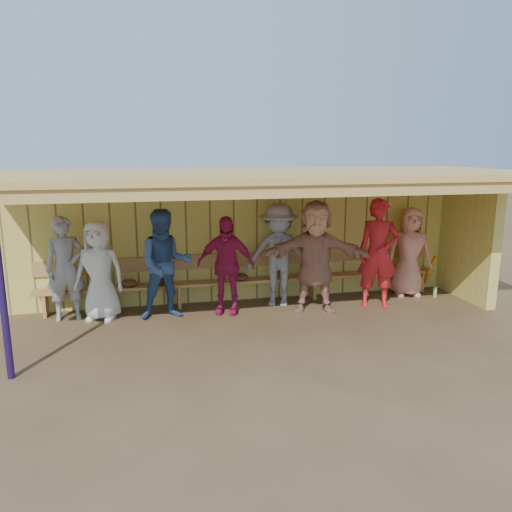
{
  "coord_description": "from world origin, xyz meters",
  "views": [
    {
      "loc": [
        -1.84,
        -7.83,
        2.89
      ],
      "look_at": [
        0.0,
        0.35,
        1.05
      ],
      "focal_mm": 35.0,
      "sensor_mm": 36.0,
      "label": 1
    }
  ],
  "objects_px": {
    "player_f": "(315,256)",
    "player_g": "(378,254)",
    "player_a": "(66,269)",
    "player_h": "(409,252)",
    "player_e": "(279,255)",
    "player_b": "(99,271)",
    "player_c": "(166,264)",
    "player_d": "(226,265)",
    "bench": "(247,274)"
  },
  "relations": [
    {
      "from": "player_f",
      "to": "player_g",
      "type": "xyz_separation_m",
      "value": [
        1.19,
        -0.02,
        -0.0
      ]
    },
    {
      "from": "player_a",
      "to": "player_h",
      "type": "height_order",
      "value": "player_a"
    },
    {
      "from": "player_a",
      "to": "player_g",
      "type": "relative_size",
      "value": 0.89
    },
    {
      "from": "player_e",
      "to": "player_g",
      "type": "height_order",
      "value": "player_g"
    },
    {
      "from": "player_b",
      "to": "player_e",
      "type": "bearing_deg",
      "value": 19.37
    },
    {
      "from": "player_c",
      "to": "player_h",
      "type": "relative_size",
      "value": 1.07
    },
    {
      "from": "player_d",
      "to": "player_h",
      "type": "bearing_deg",
      "value": 23.65
    },
    {
      "from": "player_a",
      "to": "player_c",
      "type": "xyz_separation_m",
      "value": [
        1.65,
        -0.29,
        0.05
      ]
    },
    {
      "from": "player_b",
      "to": "player_g",
      "type": "relative_size",
      "value": 0.86
    },
    {
      "from": "player_f",
      "to": "bench",
      "type": "bearing_deg",
      "value": 159.51
    },
    {
      "from": "player_e",
      "to": "player_g",
      "type": "relative_size",
      "value": 0.95
    },
    {
      "from": "player_c",
      "to": "player_h",
      "type": "xyz_separation_m",
      "value": [
        4.71,
        0.29,
        -0.06
      ]
    },
    {
      "from": "player_d",
      "to": "player_f",
      "type": "height_order",
      "value": "player_f"
    },
    {
      "from": "player_g",
      "to": "player_a",
      "type": "bearing_deg",
      "value": -164.87
    },
    {
      "from": "player_a",
      "to": "player_f",
      "type": "height_order",
      "value": "player_f"
    },
    {
      "from": "player_g",
      "to": "player_b",
      "type": "bearing_deg",
      "value": -163.85
    },
    {
      "from": "player_b",
      "to": "player_e",
      "type": "distance_m",
      "value": 3.15
    },
    {
      "from": "player_h",
      "to": "bench",
      "type": "height_order",
      "value": "player_h"
    },
    {
      "from": "player_e",
      "to": "player_f",
      "type": "height_order",
      "value": "player_f"
    },
    {
      "from": "player_c",
      "to": "player_b",
      "type": "bearing_deg",
      "value": 168.24
    },
    {
      "from": "player_b",
      "to": "player_h",
      "type": "xyz_separation_m",
      "value": [
        5.81,
        0.14,
        0.03
      ]
    },
    {
      "from": "player_d",
      "to": "player_e",
      "type": "bearing_deg",
      "value": 32.1
    },
    {
      "from": "player_d",
      "to": "player_e",
      "type": "distance_m",
      "value": 1.04
    },
    {
      "from": "player_d",
      "to": "player_e",
      "type": "xyz_separation_m",
      "value": [
        1.02,
        0.22,
        0.08
      ]
    },
    {
      "from": "player_c",
      "to": "player_g",
      "type": "bearing_deg",
      "value": -7.28
    },
    {
      "from": "player_a",
      "to": "bench",
      "type": "distance_m",
      "value": 3.21
    },
    {
      "from": "player_h",
      "to": "bench",
      "type": "xyz_separation_m",
      "value": [
        -3.18,
        0.31,
        -0.35
      ]
    },
    {
      "from": "player_c",
      "to": "player_f",
      "type": "distance_m",
      "value": 2.61
    },
    {
      "from": "player_e",
      "to": "player_c",
      "type": "bearing_deg",
      "value": -151.9
    },
    {
      "from": "player_g",
      "to": "player_f",
      "type": "bearing_deg",
      "value": -160.37
    },
    {
      "from": "player_g",
      "to": "player_h",
      "type": "bearing_deg",
      "value": 49.46
    },
    {
      "from": "player_b",
      "to": "player_h",
      "type": "bearing_deg",
      "value": 18.75
    },
    {
      "from": "player_h",
      "to": "player_e",
      "type": "bearing_deg",
      "value": -167.16
    },
    {
      "from": "player_c",
      "to": "player_h",
      "type": "height_order",
      "value": "player_c"
    },
    {
      "from": "player_d",
      "to": "bench",
      "type": "bearing_deg",
      "value": 68.07
    },
    {
      "from": "player_g",
      "to": "bench",
      "type": "height_order",
      "value": "player_g"
    },
    {
      "from": "player_d",
      "to": "player_g",
      "type": "xyz_separation_m",
      "value": [
        2.76,
        -0.26,
        0.13
      ]
    },
    {
      "from": "player_a",
      "to": "player_g",
      "type": "distance_m",
      "value": 5.47
    },
    {
      "from": "player_a",
      "to": "player_b",
      "type": "xyz_separation_m",
      "value": [
        0.55,
        -0.14,
        -0.04
      ]
    },
    {
      "from": "player_e",
      "to": "player_a",
      "type": "bearing_deg",
      "value": -159.56
    },
    {
      "from": "player_a",
      "to": "bench",
      "type": "bearing_deg",
      "value": -1.61
    },
    {
      "from": "player_d",
      "to": "bench",
      "type": "xyz_separation_m",
      "value": [
        0.5,
        0.56,
        -0.34
      ]
    },
    {
      "from": "player_c",
      "to": "player_h",
      "type": "distance_m",
      "value": 4.72
    },
    {
      "from": "player_d",
      "to": "player_f",
      "type": "xyz_separation_m",
      "value": [
        1.57,
        -0.24,
        0.13
      ]
    },
    {
      "from": "player_b",
      "to": "bench",
      "type": "distance_m",
      "value": 2.69
    },
    {
      "from": "player_d",
      "to": "player_e",
      "type": "relative_size",
      "value": 0.91
    },
    {
      "from": "player_d",
      "to": "bench",
      "type": "height_order",
      "value": "player_d"
    },
    {
      "from": "player_b",
      "to": "bench",
      "type": "xyz_separation_m",
      "value": [
        2.63,
        0.44,
        -0.33
      ]
    },
    {
      "from": "player_b",
      "to": "player_d",
      "type": "relative_size",
      "value": 0.98
    },
    {
      "from": "player_a",
      "to": "player_c",
      "type": "bearing_deg",
      "value": -17.06
    }
  ]
}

